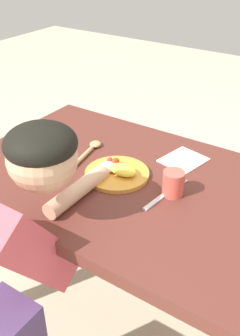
% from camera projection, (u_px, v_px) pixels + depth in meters
% --- Properties ---
extents(ground_plane, '(8.00, 8.00, 0.00)m').
position_uv_depth(ground_plane, '(130.00, 317.00, 1.65)').
color(ground_plane, beige).
extents(dining_table, '(1.17, 0.74, 0.70)m').
position_uv_depth(dining_table, '(132.00, 200.00, 1.33)').
color(dining_table, '#5D2B23').
rests_on(dining_table, ground_plane).
extents(plate, '(0.21, 0.21, 0.05)m').
position_uv_depth(plate, '(117.00, 172.00, 1.30)').
color(plate, gold).
rests_on(plate, dining_table).
extents(fork, '(0.05, 0.21, 0.01)m').
position_uv_depth(fork, '(165.00, 194.00, 1.21)').
color(fork, silver).
rests_on(fork, dining_table).
extents(spoon, '(0.07, 0.22, 0.02)m').
position_uv_depth(spoon, '(88.00, 151.00, 1.43)').
color(spoon, tan).
rests_on(spoon, dining_table).
extents(drinking_cup, '(0.07, 0.07, 0.08)m').
position_uv_depth(drinking_cup, '(174.00, 183.00, 1.20)').
color(drinking_cup, '#DF5A4A').
rests_on(drinking_cup, dining_table).
extents(person, '(0.19, 0.52, 0.99)m').
position_uv_depth(person, '(29.00, 264.00, 1.09)').
color(person, '#4C3865').
rests_on(person, ground_plane).
extents(napkin, '(0.16, 0.17, 0.00)m').
position_uv_depth(napkin, '(184.00, 160.00, 1.39)').
color(napkin, white).
rests_on(napkin, dining_table).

